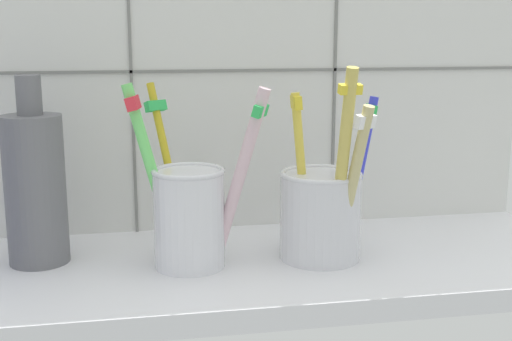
% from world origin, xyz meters
% --- Properties ---
extents(counter_slab, '(0.64, 0.22, 0.02)m').
position_xyz_m(counter_slab, '(0.00, 0.00, 0.01)').
color(counter_slab, silver).
rests_on(counter_slab, ground).
extents(tile_wall_back, '(0.64, 0.02, 0.45)m').
position_xyz_m(tile_wall_back, '(0.00, 0.12, 0.22)').
color(tile_wall_back, silver).
rests_on(tile_wall_back, ground).
extents(toothbrush_cup_left, '(0.13, 0.09, 0.16)m').
position_xyz_m(toothbrush_cup_left, '(-0.06, -0.01, 0.07)').
color(toothbrush_cup_left, silver).
rests_on(toothbrush_cup_left, counter_slab).
extents(toothbrush_cup_right, '(0.09, 0.09, 0.18)m').
position_xyz_m(toothbrush_cup_right, '(0.06, -0.01, 0.07)').
color(toothbrush_cup_right, silver).
rests_on(toothbrush_cup_right, counter_slab).
extents(ceramic_vase, '(0.05, 0.05, 0.17)m').
position_xyz_m(ceramic_vase, '(-0.19, 0.03, 0.09)').
color(ceramic_vase, slate).
rests_on(ceramic_vase, counter_slab).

